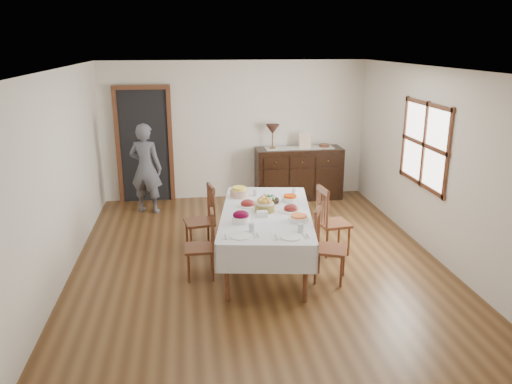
{
  "coord_description": "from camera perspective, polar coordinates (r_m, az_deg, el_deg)",
  "views": [
    {
      "loc": [
        -0.89,
        -6.37,
        2.93
      ],
      "look_at": [
        0.0,
        0.1,
        0.95
      ],
      "focal_mm": 35.0,
      "sensor_mm": 36.0,
      "label": 1
    }
  ],
  "objects": [
    {
      "name": "person",
      "position": [
        8.93,
        -12.51,
        2.99
      ],
      "size": [
        0.61,
        0.5,
        1.7
      ],
      "primitive_type": "imported",
      "rotation": [
        0.0,
        0.0,
        2.8
      ],
      "color": "#575A65",
      "rests_on": "ground"
    },
    {
      "name": "chair_right_near",
      "position": [
        6.35,
        8.08,
        -5.98
      ],
      "size": [
        0.52,
        0.52,
        0.95
      ],
      "rotation": [
        0.0,
        0.0,
        1.17
      ],
      "color": "brown",
      "rests_on": "ground"
    },
    {
      "name": "beet_bowl",
      "position": [
        6.18,
        -1.74,
        -2.88
      ],
      "size": [
        0.22,
        0.22,
        0.15
      ],
      "color": "white",
      "rests_on": "dining_table"
    },
    {
      "name": "chair_right_far",
      "position": [
        7.16,
        8.52,
        -3.18
      ],
      "size": [
        0.46,
        0.46,
        0.99
      ],
      "rotation": [
        0.0,
        0.0,
        1.7
      ],
      "color": "brown",
      "rests_on": "ground"
    },
    {
      "name": "runner",
      "position": [
        9.54,
        4.97,
        5.07
      ],
      "size": [
        1.3,
        0.35,
        0.01
      ],
      "color": "silver",
      "rests_on": "sideboard"
    },
    {
      "name": "chair_left_far",
      "position": [
        7.23,
        -6.11,
        -2.97
      ],
      "size": [
        0.47,
        0.47,
        0.96
      ],
      "rotation": [
        0.0,
        0.0,
        -1.39
      ],
      "color": "brown",
      "rests_on": "ground"
    },
    {
      "name": "egg_basket",
      "position": [
        6.93,
        1.44,
        -0.9
      ],
      "size": [
        0.29,
        0.29,
        0.1
      ],
      "color": "black",
      "rests_on": "dining_table"
    },
    {
      "name": "butter_dish",
      "position": [
        6.38,
        0.71,
        -2.51
      ],
      "size": [
        0.15,
        0.11,
        0.07
      ],
      "color": "white",
      "rests_on": "dining_table"
    },
    {
      "name": "room_shell",
      "position": [
        6.95,
        -1.56,
        6.18
      ],
      "size": [
        5.02,
        6.02,
        2.65
      ],
      "color": "silver",
      "rests_on": "ground"
    },
    {
      "name": "setting_left",
      "position": [
        5.79,
        -1.41,
        -4.7
      ],
      "size": [
        0.44,
        0.31,
        0.1
      ],
      "color": "white",
      "rests_on": "dining_table"
    },
    {
      "name": "ham_platter_b",
      "position": [
        6.59,
        4.01,
        -1.95
      ],
      "size": [
        0.31,
        0.31,
        0.11
      ],
      "color": "white",
      "rests_on": "dining_table"
    },
    {
      "name": "ham_platter_a",
      "position": [
        6.77,
        -0.96,
        -1.38
      ],
      "size": [
        0.29,
        0.29,
        0.11
      ],
      "color": "white",
      "rests_on": "dining_table"
    },
    {
      "name": "deco_bowl",
      "position": [
        9.66,
        7.81,
        5.27
      ],
      "size": [
        0.2,
        0.2,
        0.06
      ],
      "color": "brown",
      "rests_on": "sideboard"
    },
    {
      "name": "pineapple_bowl",
      "position": [
        7.18,
        -1.94,
        -0.03
      ],
      "size": [
        0.26,
        0.26,
        0.14
      ],
      "color": "tan",
      "rests_on": "dining_table"
    },
    {
      "name": "chair_left_near",
      "position": [
        6.42,
        -6.04,
        -5.93
      ],
      "size": [
        0.38,
        0.38,
        0.9
      ],
      "rotation": [
        0.0,
        0.0,
        -1.58
      ],
      "color": "brown",
      "rests_on": "ground"
    },
    {
      "name": "glass_far_b",
      "position": [
        7.3,
        4.4,
        0.06
      ],
      "size": [
        0.07,
        0.07,
        0.09
      ],
      "color": "silver",
      "rests_on": "dining_table"
    },
    {
      "name": "glass_far_a",
      "position": [
        7.22,
        -0.07,
        -0.06
      ],
      "size": [
        0.06,
        0.06,
        0.09
      ],
      "color": "silver",
      "rests_on": "dining_table"
    },
    {
      "name": "casserole_dish",
      "position": [
        6.25,
        4.91,
        -2.99
      ],
      "size": [
        0.25,
        0.25,
        0.08
      ],
      "color": "white",
      "rests_on": "dining_table"
    },
    {
      "name": "dining_table",
      "position": [
        6.6,
        1.16,
        -3.01
      ],
      "size": [
        1.49,
        2.42,
        0.78
      ],
      "rotation": [
        0.0,
        0.0,
        -0.16
      ],
      "color": "silver",
      "rests_on": "ground"
    },
    {
      "name": "setting_right",
      "position": [
        5.79,
        4.33,
        -4.78
      ],
      "size": [
        0.44,
        0.31,
        0.1
      ],
      "color": "white",
      "rests_on": "dining_table"
    },
    {
      "name": "picture_frame",
      "position": [
        9.49,
        5.61,
        5.81
      ],
      "size": [
        0.22,
        0.08,
        0.28
      ],
      "color": "beige",
      "rests_on": "sideboard"
    },
    {
      "name": "table_lamp",
      "position": [
        9.38,
        1.9,
        7.1
      ],
      "size": [
        0.26,
        0.26,
        0.46
      ],
      "color": "brown",
      "rests_on": "sideboard"
    },
    {
      "name": "ground",
      "position": [
        7.07,
        0.11,
        -7.63
      ],
      "size": [
        6.0,
        6.0,
        0.0
      ],
      "primitive_type": "plane",
      "color": "brown"
    },
    {
      "name": "sideboard",
      "position": [
        9.63,
        4.88,
        2.16
      ],
      "size": [
        1.64,
        0.59,
        0.98
      ],
      "color": "black",
      "rests_on": "ground"
    },
    {
      "name": "carrot_bowl",
      "position": [
        6.98,
        3.9,
        -0.74
      ],
      "size": [
        0.21,
        0.21,
        0.09
      ],
      "color": "white",
      "rests_on": "dining_table"
    },
    {
      "name": "bread_basket",
      "position": [
        6.56,
        0.98,
        -1.53
      ],
      "size": [
        0.27,
        0.27,
        0.18
      ],
      "color": "olive",
      "rests_on": "dining_table"
    }
  ]
}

